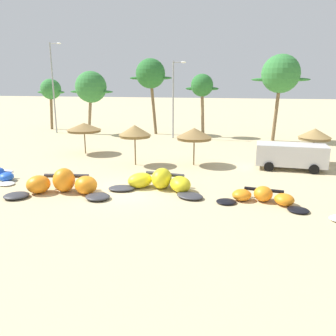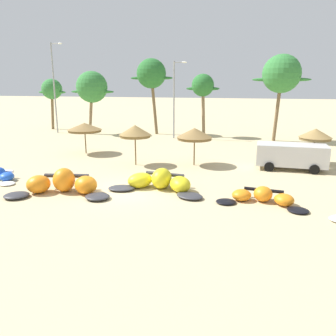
% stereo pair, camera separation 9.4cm
% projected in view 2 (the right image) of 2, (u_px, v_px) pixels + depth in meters
% --- Properties ---
extents(ground_plane, '(260.00, 260.00, 0.00)m').
position_uv_depth(ground_plane, '(127.00, 191.00, 19.78)').
color(ground_plane, '#C6B284').
extents(kite_left, '(6.06, 3.41, 1.38)m').
position_uv_depth(kite_left, '(62.00, 184.00, 19.21)').
color(kite_left, '#333338').
rests_on(kite_left, ground).
extents(kite_left_of_center, '(5.98, 3.05, 1.21)m').
position_uv_depth(kite_left_of_center, '(160.00, 182.00, 19.87)').
color(kite_left_of_center, '#333338').
rests_on(kite_left_of_center, ground).
extents(kite_center, '(4.84, 2.43, 0.81)m').
position_uv_depth(kite_center, '(262.00, 197.00, 17.71)').
color(kite_center, black).
rests_on(kite_center, ground).
extents(beach_umbrella_near_van, '(3.01, 3.01, 2.73)m').
position_uv_depth(beach_umbrella_near_van, '(85.00, 127.00, 29.76)').
color(beach_umbrella_near_van, brown).
rests_on(beach_umbrella_near_van, ground).
extents(beach_umbrella_middle, '(2.42, 2.42, 3.07)m').
position_uv_depth(beach_umbrella_middle, '(135.00, 131.00, 25.43)').
color(beach_umbrella_middle, brown).
rests_on(beach_umbrella_middle, ground).
extents(beach_umbrella_near_palms, '(2.71, 2.71, 2.85)m').
position_uv_depth(beach_umbrella_near_palms, '(195.00, 134.00, 25.43)').
color(beach_umbrella_near_palms, brown).
rests_on(beach_umbrella_near_palms, ground).
extents(beach_umbrella_outermost, '(2.44, 2.44, 2.77)m').
position_uv_depth(beach_umbrella_outermost, '(315.00, 134.00, 25.71)').
color(beach_umbrella_outermost, brown).
rests_on(beach_umbrella_outermost, ground).
extents(parked_van, '(4.88, 2.42, 1.84)m').
position_uv_depth(parked_van, '(290.00, 155.00, 24.46)').
color(parked_van, silver).
rests_on(parked_van, ground).
extents(palm_leftmost, '(4.05, 2.70, 6.71)m').
position_uv_depth(palm_leftmost, '(52.00, 90.00, 45.12)').
color(palm_leftmost, brown).
rests_on(palm_leftmost, ground).
extents(palm_left, '(5.62, 3.75, 7.56)m').
position_uv_depth(palm_left, '(92.00, 87.00, 40.69)').
color(palm_left, '#7F6647').
rests_on(palm_left, ground).
extents(palm_left_of_gap, '(5.28, 3.52, 9.01)m').
position_uv_depth(palm_left_of_gap, '(151.00, 74.00, 40.39)').
color(palm_left_of_gap, brown).
rests_on(palm_left_of_gap, ground).
extents(palm_center_left, '(3.83, 2.55, 7.18)m').
position_uv_depth(palm_center_left, '(203.00, 86.00, 38.57)').
color(palm_center_left, '#7F6647').
rests_on(palm_center_left, ground).
extents(palm_center_right, '(5.99, 3.99, 9.08)m').
position_uv_depth(palm_center_right, '(282.00, 74.00, 35.27)').
color(palm_center_right, brown).
rests_on(palm_center_right, ground).
extents(lamppost_west, '(1.62, 0.24, 10.86)m').
position_uv_depth(lamppost_west, '(55.00, 85.00, 41.53)').
color(lamppost_west, gray).
rests_on(lamppost_west, ground).
extents(lamppost_west_center, '(1.52, 0.24, 8.48)m').
position_uv_depth(lamppost_west_center, '(175.00, 96.00, 37.61)').
color(lamppost_west_center, gray).
rests_on(lamppost_west_center, ground).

